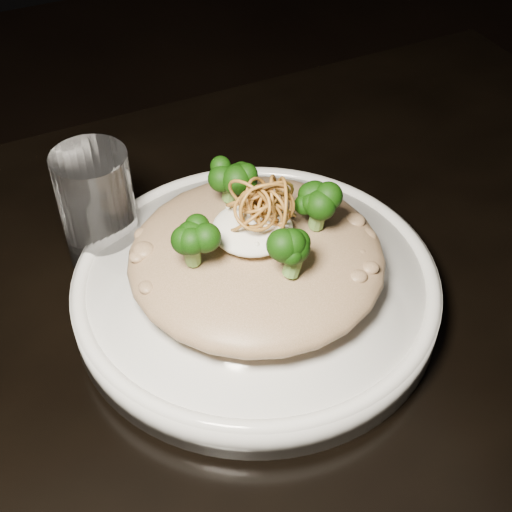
% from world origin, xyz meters
% --- Properties ---
extents(table, '(1.10, 0.80, 0.75)m').
position_xyz_m(table, '(0.00, 0.00, 0.67)').
color(table, black).
rests_on(table, ground).
extents(plate, '(0.31, 0.31, 0.03)m').
position_xyz_m(plate, '(0.05, 0.06, 0.77)').
color(plate, silver).
rests_on(plate, table).
extents(risotto, '(0.21, 0.21, 0.05)m').
position_xyz_m(risotto, '(0.05, 0.06, 0.80)').
color(risotto, brown).
rests_on(risotto, plate).
extents(broccoli, '(0.15, 0.15, 0.05)m').
position_xyz_m(broccoli, '(0.05, 0.06, 0.85)').
color(broccoli, black).
rests_on(broccoli, risotto).
extents(cheese, '(0.06, 0.06, 0.02)m').
position_xyz_m(cheese, '(0.05, 0.06, 0.84)').
color(cheese, white).
rests_on(cheese, risotto).
extents(shallots, '(0.06, 0.06, 0.04)m').
position_xyz_m(shallots, '(0.06, 0.06, 0.87)').
color(shallots, brown).
rests_on(shallots, cheese).
extents(drinking_glass, '(0.08, 0.08, 0.11)m').
position_xyz_m(drinking_glass, '(-0.05, 0.17, 0.81)').
color(drinking_glass, silver).
rests_on(drinking_glass, table).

